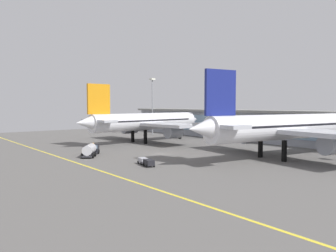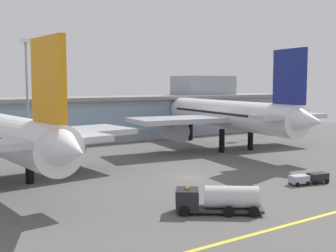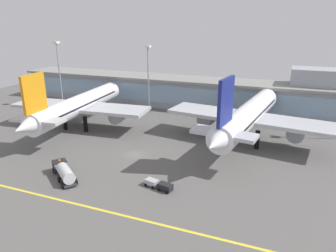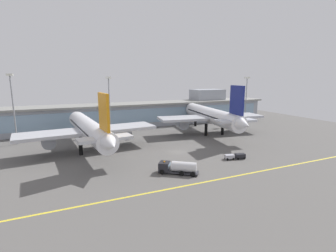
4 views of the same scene
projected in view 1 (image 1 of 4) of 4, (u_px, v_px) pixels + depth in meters
name	position (u px, v px, depth m)	size (l,w,h in m)	color
ground_plane	(161.00, 154.00, 84.23)	(185.78, 185.78, 0.00)	#5B5956
taxiway_centreline_stripe	(77.00, 163.00, 70.59)	(148.62, 0.50, 0.01)	yellow
terminal_building	(274.00, 125.00, 109.96)	(135.70, 14.00, 15.61)	#9399A3
airliner_near_left	(146.00, 122.00, 109.41)	(40.40, 49.79, 18.19)	black
airliner_near_right	(282.00, 128.00, 76.55)	(41.82, 50.91, 19.21)	black
fuel_tanker_truck	(91.00, 149.00, 80.75)	(8.69, 7.38, 2.90)	black
baggage_tug_near	(146.00, 162.00, 67.84)	(5.79, 2.87, 1.40)	black
apron_light_mast_west	(221.00, 98.00, 115.07)	(1.80, 1.80, 21.97)	gray
apron_light_mast_east	(152.00, 98.00, 136.28)	(1.80, 1.80, 22.87)	gray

